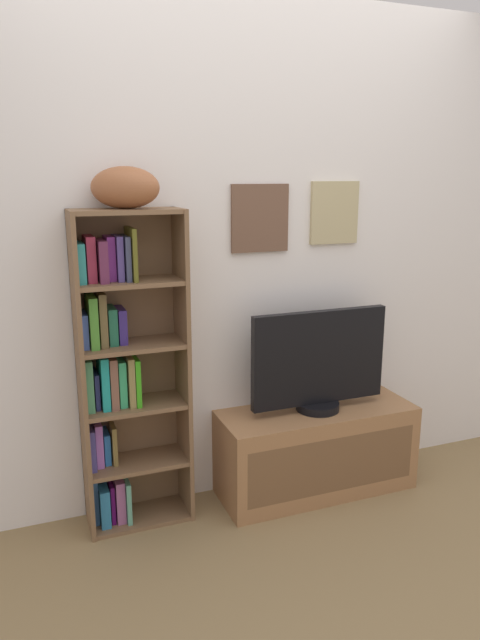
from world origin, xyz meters
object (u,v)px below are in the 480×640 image
(tv_stand, at_px, (316,450))
(television, at_px, (319,362))
(football, at_px, (125,188))
(bookshelf, at_px, (121,372))

(tv_stand, distance_m, television, 0.48)
(football, height_order, television, football)
(football, bearing_deg, bookshelf, 152.89)
(football, bearing_deg, tv_stand, -4.15)
(bookshelf, distance_m, television, 0.97)
(television, bearing_deg, tv_stand, -90.00)
(bookshelf, xyz_separation_m, tv_stand, (0.97, -0.09, -0.52))
(bookshelf, xyz_separation_m, football, (0.05, -0.03, 0.82))
(bookshelf, xyz_separation_m, television, (0.97, -0.09, -0.04))
(tv_stand, bearing_deg, bookshelf, 174.54)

